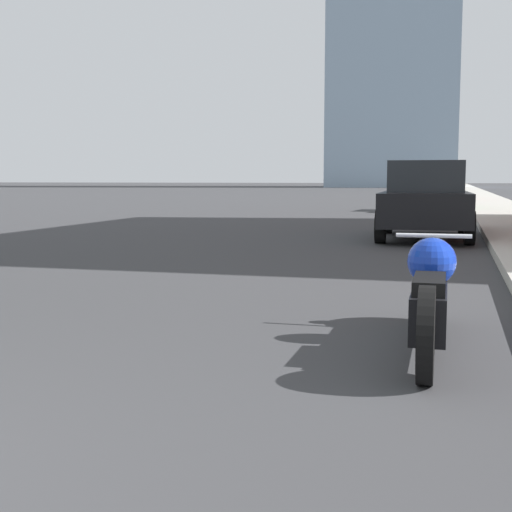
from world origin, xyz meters
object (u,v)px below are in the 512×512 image
parked_car_white (444,185)px  parked_car_black (425,200)px  parked_car_red (441,186)px  parked_car_green (435,190)px  motorcycle (430,295)px

parked_car_white → parked_car_black: bearing=-86.6°
parked_car_red → parked_car_green: bearing=-88.0°
parked_car_green → parked_car_white: bearing=94.8°
parked_car_red → parked_car_black: bearing=-87.6°
parked_car_black → parked_car_green: size_ratio=0.95×
parked_car_red → motorcycle: bearing=-87.0°
parked_car_green → parked_car_white: (0.10, 23.37, -0.02)m
parked_car_black → parked_car_white: size_ratio=1.08×
parked_car_white → motorcycle: bearing=-86.1°
parked_car_green → parked_car_red: (0.06, 12.61, 0.06)m
parked_car_red → parked_car_white: bearing=92.0°
parked_car_green → parked_car_white: size_ratio=1.14×
parked_car_white → parked_car_green: bearing=-86.9°
parked_car_green → parked_car_white: parked_car_green is taller
parked_car_red → parked_car_white: size_ratio=0.96×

